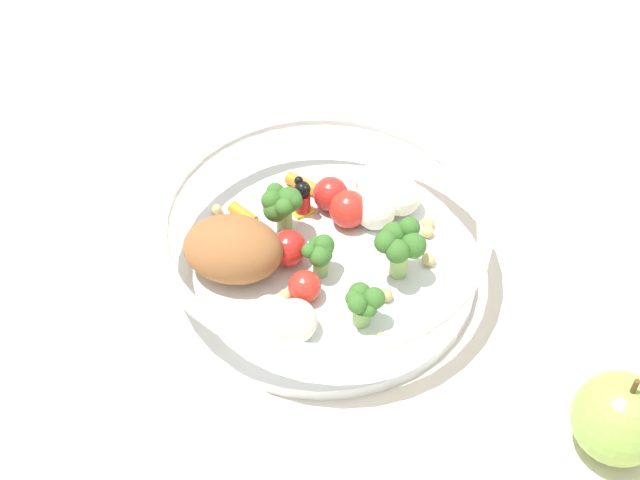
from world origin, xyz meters
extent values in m
plane|color=silver|center=(0.00, 0.00, 0.00)|extent=(2.40, 2.40, 0.00)
cylinder|color=white|center=(-0.01, 0.00, 0.01)|extent=(0.25, 0.25, 0.01)
torus|color=white|center=(-0.01, 0.00, 0.06)|extent=(0.26, 0.26, 0.01)
ellipsoid|color=#935B33|center=(-0.06, 0.05, 0.04)|extent=(0.09, 0.10, 0.05)
cylinder|color=#8EB766|center=(0.00, 0.05, 0.02)|extent=(0.01, 0.01, 0.02)
sphere|color=#386B28|center=(0.00, 0.05, 0.05)|extent=(0.02, 0.02, 0.02)
sphere|color=#386B28|center=(0.00, 0.06, 0.05)|extent=(0.01, 0.01, 0.01)
sphere|color=#386B28|center=(0.00, 0.06, 0.05)|extent=(0.01, 0.01, 0.01)
sphere|color=#386B28|center=(-0.01, 0.05, 0.05)|extent=(0.02, 0.02, 0.02)
sphere|color=#386B28|center=(-0.01, 0.05, 0.04)|extent=(0.02, 0.02, 0.02)
sphere|color=#386B28|center=(-0.01, 0.04, 0.05)|extent=(0.01, 0.01, 0.01)
sphere|color=#386B28|center=(0.00, 0.04, 0.05)|extent=(0.02, 0.02, 0.02)
sphere|color=#386B28|center=(0.00, 0.04, 0.05)|extent=(0.02, 0.02, 0.02)
cylinder|color=#7FAD5B|center=(-0.02, -0.01, 0.02)|extent=(0.01, 0.01, 0.02)
sphere|color=#386B28|center=(-0.02, -0.01, 0.04)|extent=(0.02, 0.02, 0.02)
sphere|color=#386B28|center=(-0.02, 0.00, 0.04)|extent=(0.01, 0.01, 0.01)
sphere|color=#386B28|center=(-0.02, 0.00, 0.04)|extent=(0.01, 0.01, 0.01)
sphere|color=#386B28|center=(-0.03, 0.00, 0.04)|extent=(0.01, 0.01, 0.01)
sphere|color=#386B28|center=(-0.03, -0.01, 0.04)|extent=(0.02, 0.02, 0.02)
sphere|color=#386B28|center=(-0.02, -0.01, 0.04)|extent=(0.01, 0.01, 0.01)
sphere|color=#386B28|center=(-0.02, -0.01, 0.04)|extent=(0.01, 0.01, 0.01)
cylinder|color=#8EB766|center=(0.01, -0.06, 0.03)|extent=(0.01, 0.01, 0.03)
sphere|color=#386B28|center=(0.02, -0.06, 0.06)|extent=(0.02, 0.02, 0.02)
sphere|color=#386B28|center=(0.01, -0.05, 0.05)|extent=(0.02, 0.02, 0.02)
sphere|color=#386B28|center=(0.00, -0.05, 0.06)|extent=(0.02, 0.02, 0.02)
sphere|color=#386B28|center=(0.00, -0.06, 0.05)|extent=(0.02, 0.02, 0.02)
sphere|color=#386B28|center=(0.01, -0.07, 0.05)|extent=(0.02, 0.02, 0.02)
cylinder|color=#7FAD5B|center=(-0.05, -0.06, 0.02)|extent=(0.01, 0.01, 0.02)
sphere|color=#386B28|center=(-0.04, -0.06, 0.04)|extent=(0.02, 0.02, 0.02)
sphere|color=#386B28|center=(-0.04, -0.05, 0.04)|extent=(0.02, 0.02, 0.02)
sphere|color=#386B28|center=(-0.05, -0.05, 0.04)|extent=(0.01, 0.01, 0.01)
sphere|color=#386B28|center=(-0.05, -0.06, 0.04)|extent=(0.02, 0.02, 0.02)
sphere|color=#386B28|center=(-0.05, -0.07, 0.04)|extent=(0.01, 0.01, 0.01)
sphere|color=#386B28|center=(-0.04, -0.07, 0.04)|extent=(0.02, 0.02, 0.02)
sphere|color=white|center=(-0.09, -0.01, 0.03)|extent=(0.03, 0.03, 0.03)
sphere|color=white|center=(-0.09, -0.01, 0.02)|extent=(0.02, 0.02, 0.02)
sphere|color=white|center=(-0.09, -0.01, 0.03)|extent=(0.03, 0.03, 0.03)
sphere|color=white|center=(-0.09, -0.01, 0.03)|extent=(0.03, 0.03, 0.03)
sphere|color=white|center=(-0.09, -0.02, 0.03)|extent=(0.03, 0.03, 0.03)
sphere|color=white|center=(-0.08, -0.02, 0.02)|extent=(0.03, 0.03, 0.03)
sphere|color=white|center=(0.08, -0.01, 0.03)|extent=(0.03, 0.03, 0.03)
sphere|color=white|center=(0.07, 0.01, 0.03)|extent=(0.03, 0.03, 0.03)
sphere|color=white|center=(0.06, 0.00, 0.03)|extent=(0.03, 0.03, 0.03)
sphere|color=white|center=(0.05, -0.01, 0.03)|extent=(0.03, 0.03, 0.03)
sphere|color=white|center=(0.06, -0.01, 0.03)|extent=(0.03, 0.03, 0.03)
sphere|color=white|center=(0.07, -0.02, 0.03)|extent=(0.03, 0.03, 0.03)
cube|color=yellow|center=(0.02, 0.05, 0.01)|extent=(0.02, 0.02, 0.00)
cylinder|color=red|center=(0.02, 0.05, 0.02)|extent=(0.02, 0.02, 0.02)
sphere|color=black|center=(0.02, 0.05, 0.04)|extent=(0.01, 0.01, 0.01)
sphere|color=black|center=(0.03, 0.05, 0.04)|extent=(0.01, 0.01, 0.01)
sphere|color=black|center=(0.02, 0.04, 0.04)|extent=(0.01, 0.01, 0.01)
cylinder|color=orange|center=(0.08, 0.01, 0.02)|extent=(0.02, 0.03, 0.01)
cylinder|color=orange|center=(0.05, 0.06, 0.02)|extent=(0.01, 0.03, 0.01)
cylinder|color=orange|center=(-0.01, 0.08, 0.02)|extent=(0.01, 0.03, 0.01)
sphere|color=red|center=(0.04, 0.01, 0.03)|extent=(0.03, 0.03, 0.03)
sphere|color=red|center=(0.04, 0.03, 0.03)|extent=(0.03, 0.03, 0.03)
sphere|color=red|center=(-0.03, 0.02, 0.03)|extent=(0.03, 0.03, 0.03)
sphere|color=red|center=(-0.05, -0.01, 0.02)|extent=(0.03, 0.03, 0.03)
sphere|color=tan|center=(-0.05, -0.08, 0.02)|extent=(0.01, 0.01, 0.01)
sphere|color=tan|center=(-0.06, -0.02, 0.02)|extent=(0.01, 0.01, 0.01)
sphere|color=#D1B775|center=(0.03, 0.08, 0.02)|extent=(0.01, 0.01, 0.01)
sphere|color=#D1B775|center=(0.07, -0.05, 0.02)|extent=(0.01, 0.01, 0.01)
sphere|color=tan|center=(-0.06, 0.00, 0.02)|extent=(0.01, 0.01, 0.01)
sphere|color=tan|center=(-0.02, -0.06, 0.02)|extent=(0.01, 0.01, 0.01)
sphere|color=#D1B775|center=(0.05, 0.01, 0.02)|extent=(0.01, 0.01, 0.01)
sphere|color=tan|center=(-0.04, 0.10, 0.02)|extent=(0.01, 0.01, 0.01)
sphere|color=tan|center=(0.05, -0.04, 0.02)|extent=(0.01, 0.01, 0.01)
sphere|color=#D1B775|center=(0.06, -0.05, 0.02)|extent=(0.01, 0.01, 0.01)
sphere|color=#D1B775|center=(0.04, -0.07, 0.02)|extent=(0.01, 0.01, 0.01)
sphere|color=tan|center=(-0.02, 0.11, 0.02)|extent=(0.01, 0.01, 0.01)
sphere|color=tan|center=(0.05, -0.05, 0.02)|extent=(0.01, 0.01, 0.01)
sphere|color=#8CB74C|center=(-0.03, -0.25, 0.03)|extent=(0.06, 0.06, 0.06)
cylinder|color=brown|center=(-0.03, -0.25, 0.07)|extent=(0.00, 0.00, 0.01)
camera|label=1|loc=(-0.39, -0.27, 0.53)|focal=48.28mm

